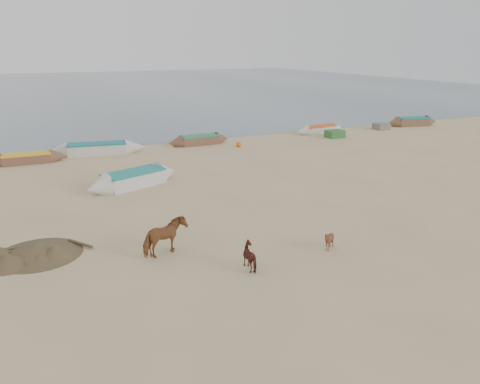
% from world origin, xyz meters
% --- Properties ---
extents(ground, '(140.00, 140.00, 0.00)m').
position_xyz_m(ground, '(0.00, 0.00, 0.00)').
color(ground, tan).
rests_on(ground, ground).
extents(sea, '(160.00, 160.00, 0.00)m').
position_xyz_m(sea, '(0.00, 82.00, 0.01)').
color(sea, slate).
rests_on(sea, ground).
extents(cow_adult, '(1.93, 1.35, 1.49)m').
position_xyz_m(cow_adult, '(-4.77, 0.65, 0.75)').
color(cow_adult, brown).
rests_on(cow_adult, ground).
extents(calf_front, '(0.80, 0.73, 0.81)m').
position_xyz_m(calf_front, '(1.29, -1.63, 0.41)').
color(calf_front, brown).
rests_on(calf_front, ground).
extents(calf_right, '(1.12, 1.19, 0.95)m').
position_xyz_m(calf_right, '(-2.19, -1.79, 0.48)').
color(calf_right, '#56251B').
rests_on(calf_right, ground).
extents(near_canoe, '(6.12, 3.53, 0.90)m').
position_xyz_m(near_canoe, '(-3.75, 10.53, 0.45)').
color(near_canoe, silver).
rests_on(near_canoe, ground).
extents(debris_pile, '(4.18, 4.18, 0.48)m').
position_xyz_m(debris_pile, '(-9.28, 2.78, 0.24)').
color(debris_pile, brown).
rests_on(debris_pile, ground).
extents(waterline_canoes, '(49.27, 3.85, 0.88)m').
position_xyz_m(waterline_canoes, '(1.52, 20.35, 0.41)').
color(waterline_canoes, beige).
rests_on(waterline_canoes, ground).
extents(beach_clutter, '(46.63, 4.84, 0.64)m').
position_xyz_m(beach_clutter, '(5.07, 19.33, 0.30)').
color(beach_clutter, '#306B3C').
rests_on(beach_clutter, ground).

